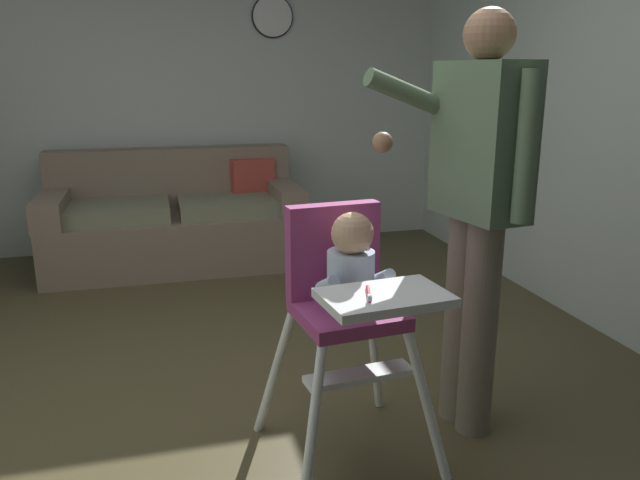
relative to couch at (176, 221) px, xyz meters
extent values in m
cube|color=#4D452A|center=(0.15, -2.37, -0.38)|extent=(5.86, 7.32, 0.10)
cube|color=beige|center=(0.15, 0.52, 0.98)|extent=(5.06, 0.06, 2.63)
cube|color=#7E6D5B|center=(-0.01, -0.06, -0.13)|extent=(1.87, 0.84, 0.40)
cube|color=#7E6D5B|center=(-0.01, 0.27, 0.30)|extent=(1.87, 0.22, 0.46)
cube|color=#7E6D5B|center=(-0.85, -0.06, 0.17)|extent=(0.20, 0.84, 0.20)
cube|color=#7E6D5B|center=(0.84, -0.06, 0.17)|extent=(0.20, 0.84, 0.20)
cube|color=gray|center=(-0.40, -0.11, 0.12)|extent=(0.72, 0.60, 0.11)
cube|color=gray|center=(0.39, -0.11, 0.12)|extent=(0.72, 0.60, 0.11)
cube|color=#B24238|center=(0.63, 0.14, 0.27)|extent=(0.35, 0.16, 0.34)
cylinder|color=white|center=(0.33, -2.98, -0.05)|extent=(0.16, 0.18, 0.57)
cylinder|color=white|center=(0.77, -2.93, -0.05)|extent=(0.18, 0.16, 0.57)
cylinder|color=white|center=(0.28, -2.54, -0.05)|extent=(0.18, 0.16, 0.57)
cylinder|color=white|center=(0.72, -2.50, -0.05)|extent=(0.16, 0.18, 0.57)
cube|color=#973872|center=(0.53, -2.74, 0.25)|extent=(0.39, 0.39, 0.05)
cube|color=#973872|center=(0.51, -2.59, 0.45)|extent=(0.37, 0.11, 0.36)
cube|color=white|center=(0.55, -3.02, 0.41)|extent=(0.42, 0.30, 0.03)
cube|color=white|center=(0.54, -2.84, 0.05)|extent=(0.41, 0.14, 0.02)
cylinder|color=silver|center=(0.53, -2.76, 0.38)|extent=(0.19, 0.19, 0.22)
sphere|color=tan|center=(0.53, -2.77, 0.56)|extent=(0.15, 0.15, 0.15)
cylinder|color=silver|center=(0.43, -2.81, 0.39)|extent=(0.06, 0.15, 0.10)
cylinder|color=silver|center=(0.64, -2.79, 0.39)|extent=(0.06, 0.15, 0.10)
cylinder|color=#CC384C|center=(0.50, -3.03, 0.43)|extent=(0.05, 0.13, 0.01)
cube|color=white|center=(0.48, -3.09, 0.44)|extent=(0.02, 0.03, 0.02)
cylinder|color=#716857|center=(1.06, -2.59, 0.12)|extent=(0.14, 0.14, 0.89)
cylinder|color=#716857|center=(1.08, -2.71, 0.12)|extent=(0.14, 0.14, 0.89)
cube|color=#576F52|center=(1.07, -2.65, 0.85)|extent=(0.26, 0.43, 0.58)
sphere|color=#997051|center=(1.07, -2.65, 1.24)|extent=(0.19, 0.19, 0.19)
cylinder|color=#576F52|center=(0.88, -2.50, 1.01)|extent=(0.48, 0.14, 0.23)
sphere|color=#997051|center=(0.72, -2.52, 0.85)|extent=(0.08, 0.08, 0.08)
cylinder|color=#576F52|center=(1.11, -2.89, 0.85)|extent=(0.07, 0.07, 0.52)
sphere|color=green|center=(1.67, -1.62, -0.23)|extent=(0.21, 0.21, 0.21)
cylinder|color=white|center=(0.87, 0.47, 1.54)|extent=(0.32, 0.03, 0.32)
cylinder|color=black|center=(0.87, 0.48, 1.54)|extent=(0.34, 0.02, 0.34)
camera|label=1|loc=(-0.12, -4.77, 1.10)|focal=34.94mm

